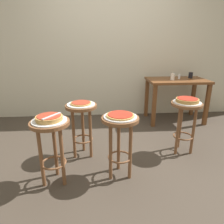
% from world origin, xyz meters
% --- Properties ---
extents(ground_plane, '(6.00, 6.00, 0.00)m').
position_xyz_m(ground_plane, '(0.00, 0.00, 0.00)').
color(ground_plane, '#42382D').
extents(back_wall, '(6.00, 0.10, 3.00)m').
position_xyz_m(back_wall, '(0.00, 1.65, 1.50)').
color(back_wall, beige).
rests_on(back_wall, ground_plane).
extents(stool_foreground, '(0.37, 0.37, 0.67)m').
position_xyz_m(stool_foreground, '(-0.71, -0.42, 0.49)').
color(stool_foreground, brown).
rests_on(stool_foreground, ground_plane).
extents(serving_plate_foreground, '(0.33, 0.33, 0.01)m').
position_xyz_m(serving_plate_foreground, '(-0.71, -0.42, 0.67)').
color(serving_plate_foreground, silver).
rests_on(serving_plate_foreground, stool_foreground).
extents(pizza_foreground, '(0.25, 0.25, 0.05)m').
position_xyz_m(pizza_foreground, '(-0.71, -0.42, 0.70)').
color(pizza_foreground, tan).
rests_on(pizza_foreground, serving_plate_foreground).
extents(stool_middle, '(0.37, 0.37, 0.67)m').
position_xyz_m(stool_middle, '(-0.04, -0.36, 0.49)').
color(stool_middle, brown).
rests_on(stool_middle, ground_plane).
extents(serving_plate_middle, '(0.33, 0.33, 0.01)m').
position_xyz_m(serving_plate_middle, '(-0.04, -0.36, 0.67)').
color(serving_plate_middle, silver).
rests_on(serving_plate_middle, stool_middle).
extents(pizza_middle, '(0.28, 0.28, 0.02)m').
position_xyz_m(pizza_middle, '(-0.04, -0.36, 0.69)').
color(pizza_middle, tan).
rests_on(pizza_middle, serving_plate_middle).
extents(stool_leftside, '(0.37, 0.37, 0.67)m').
position_xyz_m(stool_leftside, '(0.83, 0.08, 0.49)').
color(stool_leftside, brown).
rests_on(stool_leftside, ground_plane).
extents(serving_plate_leftside, '(0.33, 0.33, 0.01)m').
position_xyz_m(serving_plate_leftside, '(0.83, 0.08, 0.67)').
color(serving_plate_leftside, silver).
rests_on(serving_plate_leftside, stool_leftside).
extents(pizza_leftside, '(0.27, 0.27, 0.05)m').
position_xyz_m(pizza_leftside, '(0.83, 0.08, 0.70)').
color(pizza_leftside, '#B78442').
rests_on(pizza_leftside, serving_plate_leftside).
extents(stool_rear, '(0.37, 0.37, 0.67)m').
position_xyz_m(stool_rear, '(-0.45, 0.09, 0.49)').
color(stool_rear, brown).
rests_on(stool_rear, ground_plane).
extents(serving_plate_rear, '(0.33, 0.33, 0.01)m').
position_xyz_m(serving_plate_rear, '(-0.45, 0.09, 0.67)').
color(serving_plate_rear, white).
rests_on(serving_plate_rear, stool_rear).
extents(pizza_rear, '(0.24, 0.24, 0.02)m').
position_xyz_m(pizza_rear, '(-0.45, 0.09, 0.69)').
color(pizza_rear, tan).
rests_on(pizza_rear, serving_plate_rear).
extents(dining_table, '(1.01, 0.62, 0.75)m').
position_xyz_m(dining_table, '(1.13, 1.20, 0.62)').
color(dining_table, brown).
rests_on(dining_table, ground_plane).
extents(cup_near_edge, '(0.07, 0.07, 0.11)m').
position_xyz_m(cup_near_edge, '(1.02, 1.13, 0.81)').
color(cup_near_edge, silver).
rests_on(cup_near_edge, dining_table).
extents(cup_far_edge, '(0.07, 0.07, 0.10)m').
position_xyz_m(cup_far_edge, '(1.41, 1.31, 0.81)').
color(cup_far_edge, black).
rests_on(cup_far_edge, dining_table).
extents(condiment_shaker, '(0.04, 0.04, 0.08)m').
position_xyz_m(condiment_shaker, '(1.18, 1.24, 0.80)').
color(condiment_shaker, white).
rests_on(condiment_shaker, dining_table).
extents(pizza_server_knife, '(0.15, 0.19, 0.01)m').
position_xyz_m(pizza_server_knife, '(-0.68, -0.44, 0.73)').
color(pizza_server_knife, silver).
rests_on(pizza_server_knife, pizza_foreground).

